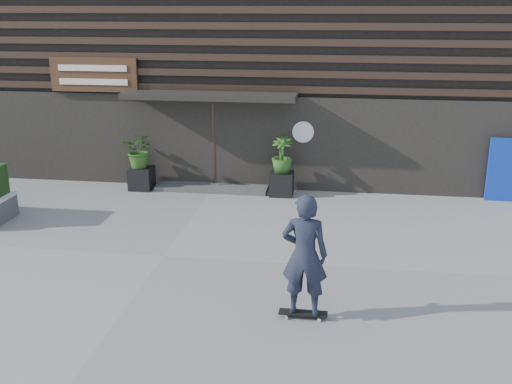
# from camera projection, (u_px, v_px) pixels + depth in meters

# --- Properties ---
(ground) EXTENTS (80.00, 80.00, 0.00)m
(ground) POSITION_uv_depth(u_px,v_px,m) (164.00, 256.00, 12.15)
(ground) COLOR gray
(ground) RESTS_ON ground
(entrance_step) EXTENTS (3.00, 0.80, 0.12)m
(entrance_step) POSITION_uv_depth(u_px,v_px,m) (212.00, 187.00, 16.48)
(entrance_step) COLOR #454643
(entrance_step) RESTS_ON ground
(planter_pot_left) EXTENTS (0.60, 0.60, 0.60)m
(planter_pot_left) POSITION_uv_depth(u_px,v_px,m) (142.00, 178.00, 16.48)
(planter_pot_left) COLOR black
(planter_pot_left) RESTS_ON ground
(bamboo_left) EXTENTS (0.86, 0.75, 0.96)m
(bamboo_left) POSITION_uv_depth(u_px,v_px,m) (140.00, 150.00, 16.25)
(bamboo_left) COLOR #2D591E
(bamboo_left) RESTS_ON planter_pot_left
(planter_pot_right) EXTENTS (0.60, 0.60, 0.60)m
(planter_pot_right) POSITION_uv_depth(u_px,v_px,m) (282.00, 184.00, 15.96)
(planter_pot_right) COLOR black
(planter_pot_right) RESTS_ON ground
(bamboo_right) EXTENTS (0.54, 0.54, 0.96)m
(bamboo_right) POSITION_uv_depth(u_px,v_px,m) (282.00, 155.00, 15.73)
(bamboo_right) COLOR #2D591E
(bamboo_right) RESTS_ON planter_pot_right
(building) EXTENTS (18.00, 11.00, 8.00)m
(building) POSITION_uv_depth(u_px,v_px,m) (244.00, 29.00, 20.39)
(building) COLOR black
(building) RESTS_ON ground
(skateboarder) EXTENTS (0.78, 0.51, 2.07)m
(skateboarder) POSITION_uv_depth(u_px,v_px,m) (305.00, 255.00, 9.45)
(skateboarder) COLOR black
(skateboarder) RESTS_ON ground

